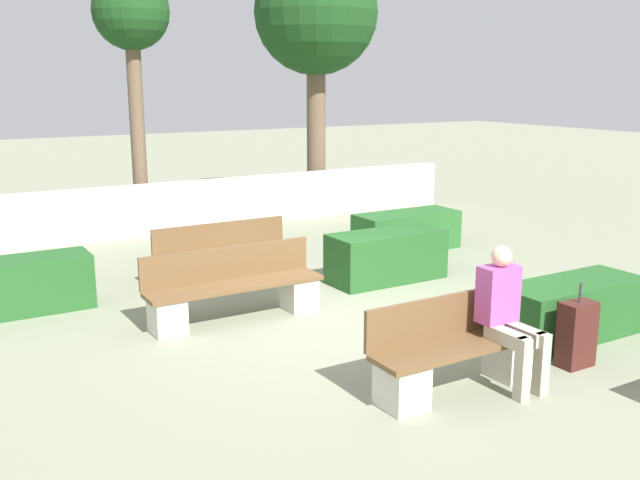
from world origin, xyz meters
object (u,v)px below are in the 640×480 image
Objects in this scene: tree_center_right at (316,16)px; tree_center_left at (131,23)px; bench_front at (456,356)px; person_seated_man at (507,311)px; bench_left_side at (226,262)px; suitcase at (577,334)px; bench_right_side at (235,292)px.

tree_center_left is at bearing -177.87° from tree_center_right.
bench_front is 1.33× the size of person_seated_man.
bench_front is 10.30m from tree_center_right.
bench_left_side is 2.27× the size of suitcase.
bench_front is 4.30m from bench_left_side.
tree_center_right is at bearing 67.34° from bench_front.
suitcase is (0.94, -0.05, -0.39)m from person_seated_man.
tree_center_left reaches higher than bench_left_side.
bench_front is at bearing 163.56° from person_seated_man.
tree_center_right is (3.21, 8.98, 3.39)m from person_seated_man.
tree_center_left reaches higher than suitcase.
person_seated_man is at bearing 176.92° from suitcase.
suitcase reaches higher than bench_right_side.
tree_center_right reaches higher than bench_right_side.
tree_center_left is at bearing 100.86° from suitcase.
person_seated_man is 9.38m from tree_center_left.
tree_center_right reaches higher than bench_left_side.
suitcase is 10.05m from tree_center_right.
bench_front is at bearing -112.66° from tree_center_right.
suitcase is 9.69m from tree_center_left.
bench_left_side is 7.23m from tree_center_right.
person_seated_man is 10.12m from tree_center_right.
bench_front is at bearing -77.79° from bench_left_side.
tree_center_right is at bearing 63.86° from bench_right_side.
bench_left_side is 1.50m from bench_right_side.
person_seated_man is at bearing -16.44° from bench_front.
bench_front is at bearing -88.08° from tree_center_left.
suitcase is at bearing -40.56° from bench_right_side.
tree_center_left reaches higher than bench_right_side.
tree_center_right is (4.64, 5.97, 3.78)m from bench_right_side.
tree_center_right is at bearing 53.99° from bench_left_side.
person_seated_man is (1.43, -3.00, 0.38)m from bench_right_side.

